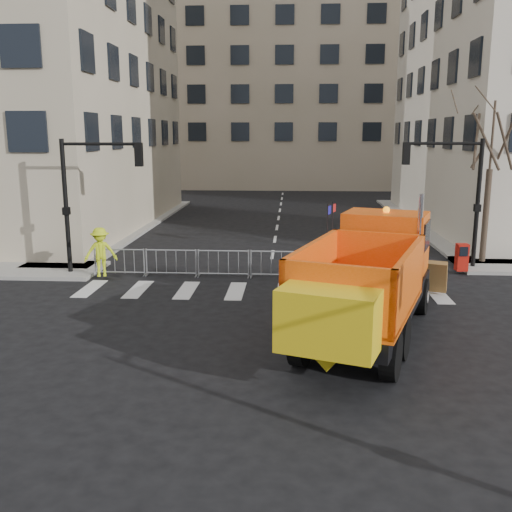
# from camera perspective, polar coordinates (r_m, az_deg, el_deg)

# --- Properties ---
(ground) EXTENTS (120.00, 120.00, 0.00)m
(ground) POSITION_cam_1_polar(r_m,az_deg,el_deg) (15.39, 0.09, -9.11)
(ground) COLOR black
(ground) RESTS_ON ground
(sidewalk_back) EXTENTS (64.00, 5.00, 0.15)m
(sidewalk_back) POSITION_cam_1_polar(r_m,az_deg,el_deg) (23.49, 1.36, -1.43)
(sidewalk_back) COLOR gray
(sidewalk_back) RESTS_ON ground
(building_far) EXTENTS (30.00, 18.00, 24.00)m
(building_far) POSITION_cam_1_polar(r_m,az_deg,el_deg) (66.64, 2.97, 17.61)
(building_far) COLOR tan
(building_far) RESTS_ON ground
(traffic_light_left) EXTENTS (0.18, 0.18, 5.40)m
(traffic_light_left) POSITION_cam_1_polar(r_m,az_deg,el_deg) (23.74, -18.45, 4.53)
(traffic_light_left) COLOR black
(traffic_light_left) RESTS_ON ground
(traffic_light_right) EXTENTS (0.18, 0.18, 5.40)m
(traffic_light_right) POSITION_cam_1_polar(r_m,az_deg,el_deg) (25.18, 21.27, 4.73)
(traffic_light_right) COLOR black
(traffic_light_right) RESTS_ON ground
(crowd_barriers) EXTENTS (12.60, 0.60, 1.10)m
(crowd_barriers) POSITION_cam_1_polar(r_m,az_deg,el_deg) (22.55, -0.63, -0.77)
(crowd_barriers) COLOR #9EA0A5
(crowd_barriers) RESTS_ON ground
(street_tree) EXTENTS (3.00, 3.00, 7.50)m
(street_tree) POSITION_cam_1_polar(r_m,az_deg,el_deg) (26.25, 22.26, 7.23)
(street_tree) COLOR #382B21
(street_tree) RESTS_ON ground
(plow_truck) EXTENTS (5.91, 10.46, 3.94)m
(plow_truck) POSITION_cam_1_polar(r_m,az_deg,el_deg) (15.78, 11.21, -2.15)
(plow_truck) COLOR black
(plow_truck) RESTS_ON ground
(cop_a) EXTENTS (0.62, 0.45, 1.59)m
(cop_a) POSITION_cam_1_polar(r_m,az_deg,el_deg) (22.10, 12.84, -0.68)
(cop_a) COLOR black
(cop_a) RESTS_ON ground
(cop_b) EXTENTS (1.05, 0.84, 2.04)m
(cop_b) POSITION_cam_1_polar(r_m,az_deg,el_deg) (20.61, 13.89, -1.02)
(cop_b) COLOR black
(cop_b) RESTS_ON ground
(cop_c) EXTENTS (0.76, 1.10, 1.74)m
(cop_c) POSITION_cam_1_polar(r_m,az_deg,el_deg) (20.17, 13.58, -1.72)
(cop_c) COLOR black
(cop_c) RESTS_ON ground
(worker) EXTENTS (1.39, 1.04, 1.92)m
(worker) POSITION_cam_1_polar(r_m,az_deg,el_deg) (22.81, -15.28, 0.38)
(worker) COLOR #CBE41A
(worker) RESTS_ON sidewalk_back
(newspaper_box) EXTENTS (0.48, 0.43, 1.10)m
(newspaper_box) POSITION_cam_1_polar(r_m,az_deg,el_deg) (24.47, 19.88, -0.11)
(newspaper_box) COLOR #B9170E
(newspaper_box) RESTS_ON sidewalk_back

